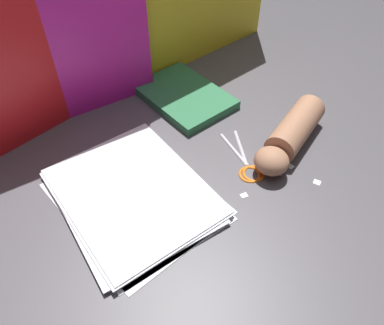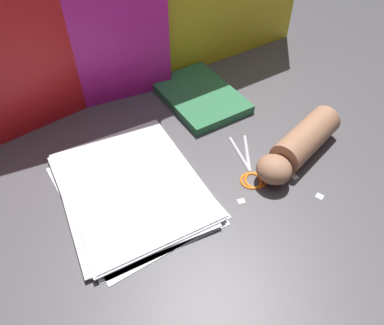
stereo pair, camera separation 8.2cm
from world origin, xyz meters
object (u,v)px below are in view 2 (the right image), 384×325
at_px(paper_stack, 131,188).
at_px(hand_forearm, 299,145).
at_px(book_closed, 200,96).
at_px(scissors, 250,170).

relative_size(paper_stack, hand_forearm, 1.32).
relative_size(paper_stack, book_closed, 1.41).
relative_size(paper_stack, scissors, 2.08).
height_order(scissors, hand_forearm, hand_forearm).
bearing_deg(book_closed, hand_forearm, -75.70).
bearing_deg(book_closed, paper_stack, -145.38).
height_order(paper_stack, hand_forearm, hand_forearm).
distance_m(scissors, hand_forearm, 0.13).
distance_m(book_closed, hand_forearm, 0.33).
xyz_separation_m(paper_stack, scissors, (0.27, -0.09, -0.00)).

